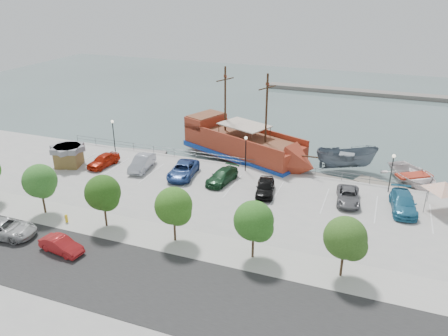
% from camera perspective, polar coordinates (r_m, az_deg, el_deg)
% --- Properties ---
extents(ground, '(160.00, 160.00, 0.00)m').
position_cam_1_polar(ground, '(46.59, 0.29, -4.47)').
color(ground, '#465755').
extents(street, '(100.00, 8.00, 0.04)m').
position_cam_1_polar(street, '(33.86, -9.50, -14.75)').
color(street, '#242424').
rests_on(street, land_slab).
extents(sidewalk, '(100.00, 4.00, 0.05)m').
position_cam_1_polar(sidewalk, '(38.14, -5.02, -9.66)').
color(sidewalk, '#ACAAA3').
rests_on(sidewalk, land_slab).
extents(seawall_railing, '(50.00, 0.06, 1.00)m').
position_cam_1_polar(seawall_railing, '(52.64, 3.24, 0.71)').
color(seawall_railing, '#575D62').
rests_on(seawall_railing, land_slab).
extents(far_shore, '(40.00, 3.00, 0.80)m').
position_cam_1_polar(far_shore, '(96.16, 17.78, 9.38)').
color(far_shore, slate).
rests_on(far_shore, ground).
extents(pirate_ship, '(19.80, 12.26, 12.36)m').
position_cam_1_polar(pirate_ship, '(55.76, 3.56, 2.62)').
color(pirate_ship, maroon).
rests_on(pirate_ship, ground).
extents(patrol_boat, '(7.99, 5.05, 2.90)m').
position_cam_1_polar(patrol_boat, '(55.55, 15.68, 0.99)').
color(patrol_boat, slate).
rests_on(patrol_boat, ground).
extents(speedboat, '(8.77, 9.43, 1.59)m').
position_cam_1_polar(speedboat, '(54.82, 23.51, -1.18)').
color(speedboat, white).
rests_on(speedboat, ground).
extents(dock_west, '(6.46, 2.63, 0.36)m').
position_cam_1_polar(dock_west, '(60.35, -10.52, 1.98)').
color(dock_west, gray).
rests_on(dock_west, ground).
extents(dock_mid, '(6.86, 3.03, 0.38)m').
position_cam_1_polar(dock_mid, '(52.72, 13.33, -1.47)').
color(dock_mid, slate).
rests_on(dock_mid, ground).
extents(dock_east, '(7.86, 4.85, 0.43)m').
position_cam_1_polar(dock_east, '(52.50, 20.72, -2.49)').
color(dock_east, slate).
rests_on(dock_east, ground).
extents(shed, '(3.88, 3.88, 2.54)m').
position_cam_1_polar(shed, '(55.83, -19.65, 1.59)').
color(shed, brown).
rests_on(shed, land_slab).
extents(canopy_tent, '(4.87, 4.87, 3.53)m').
position_cam_1_polar(canopy_tent, '(46.67, 26.96, -1.60)').
color(canopy_tent, slate).
rests_on(canopy_tent, land_slab).
extents(street_van, '(5.78, 3.28, 1.52)m').
position_cam_1_polar(street_van, '(43.04, -26.71, -7.05)').
color(street_van, '#AFAFB0').
rests_on(street_van, street).
extents(street_sedan, '(4.15, 1.95, 1.31)m').
position_cam_1_polar(street_sedan, '(38.86, -20.49, -9.43)').
color(street_sedan, '#B31C1E').
rests_on(street_sedan, street).
extents(fire_hydrant, '(0.29, 0.29, 0.84)m').
position_cam_1_polar(fire_hydrant, '(43.23, -19.90, -6.17)').
color(fire_hydrant, yellow).
rests_on(fire_hydrant, sidewalk).
extents(lamp_post_left, '(0.36, 0.36, 4.28)m').
position_cam_1_polar(lamp_post_left, '(58.31, -14.27, 4.81)').
color(lamp_post_left, black).
rests_on(lamp_post_left, land_slab).
extents(lamp_post_mid, '(0.36, 0.36, 4.28)m').
position_cam_1_polar(lamp_post_mid, '(50.60, 2.86, 2.70)').
color(lamp_post_mid, black).
rests_on(lamp_post_mid, land_slab).
extents(lamp_post_right, '(0.36, 0.36, 4.28)m').
position_cam_1_polar(lamp_post_right, '(48.57, 21.11, 0.19)').
color(lamp_post_right, black).
rests_on(lamp_post_right, land_slab).
extents(tree_b, '(3.30, 3.20, 5.00)m').
position_cam_1_polar(tree_b, '(44.40, -22.83, -1.74)').
color(tree_b, '#473321').
rests_on(tree_b, sidewalk).
extents(tree_c, '(3.30, 3.20, 5.00)m').
position_cam_1_polar(tree_c, '(40.15, -15.43, -3.31)').
color(tree_c, '#473321').
rests_on(tree_c, sidewalk).
extents(tree_d, '(3.30, 3.20, 5.00)m').
position_cam_1_polar(tree_d, '(36.75, -6.46, -5.14)').
color(tree_d, '#473321').
rests_on(tree_d, sidewalk).
extents(tree_e, '(3.30, 3.20, 5.00)m').
position_cam_1_polar(tree_e, '(34.46, 4.09, -7.11)').
color(tree_e, '#473321').
rests_on(tree_e, sidewalk).
extents(tree_f, '(3.30, 3.20, 5.00)m').
position_cam_1_polar(tree_f, '(33.49, 15.76, -9.00)').
color(tree_f, '#473321').
rests_on(tree_f, sidewalk).
extents(parked_car_a, '(2.37, 4.67, 1.53)m').
position_cam_1_polar(parked_car_a, '(54.61, -15.47, 0.99)').
color(parked_car_a, '#AE1D09').
rests_on(parked_car_a, land_slab).
extents(parked_car_b, '(2.44, 5.17, 1.64)m').
position_cam_1_polar(parked_car_b, '(52.67, -10.66, 0.68)').
color(parked_car_b, '#9A9EAA').
rests_on(parked_car_b, land_slab).
extents(parked_car_c, '(3.32, 5.94, 1.57)m').
position_cam_1_polar(parked_car_c, '(50.07, -5.36, -0.26)').
color(parked_car_c, navy).
rests_on(parked_car_c, land_slab).
extents(parked_car_d, '(2.84, 5.20, 1.43)m').
position_cam_1_polar(parked_car_d, '(48.43, -0.25, -1.09)').
color(parked_car_d, '#163B20').
rests_on(parked_car_d, land_slab).
extents(parked_car_e, '(2.69, 4.84, 1.56)m').
position_cam_1_polar(parked_car_e, '(46.00, 5.40, -2.49)').
color(parked_car_e, black).
rests_on(parked_car_e, land_slab).
extents(parked_car_g, '(2.80, 5.05, 1.34)m').
position_cam_1_polar(parked_car_g, '(45.90, 15.91, -3.56)').
color(parked_car_g, slate).
rests_on(parked_car_g, land_slab).
extents(parked_car_h, '(2.90, 5.75, 1.60)m').
position_cam_1_polar(parked_car_h, '(46.02, 22.37, -4.23)').
color(parked_car_h, teal).
rests_on(parked_car_h, land_slab).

